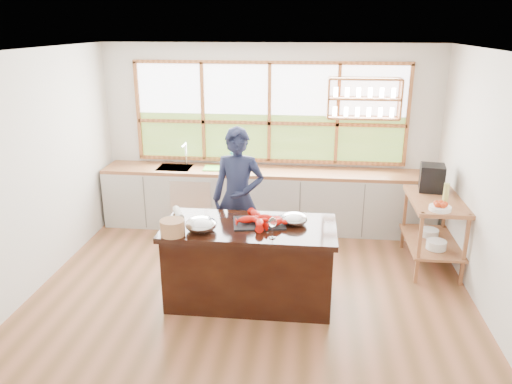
# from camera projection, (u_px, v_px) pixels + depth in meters

# --- Properties ---
(ground_plane) EXTENTS (5.00, 5.00, 0.00)m
(ground_plane) POSITION_uv_depth(u_px,v_px,m) (252.00, 290.00, 5.82)
(ground_plane) COLOR #985A3C
(room_shell) EXTENTS (5.02, 4.52, 2.71)m
(room_shell) POSITION_uv_depth(u_px,v_px,m) (259.00, 134.00, 5.74)
(room_shell) COLOR silver
(room_shell) RESTS_ON ground_plane
(back_counter) EXTENTS (4.90, 0.63, 0.90)m
(back_counter) POSITION_uv_depth(u_px,v_px,m) (266.00, 199.00, 7.50)
(back_counter) COLOR #B3B2A9
(back_counter) RESTS_ON ground_plane
(right_shelf_unit) EXTENTS (0.62, 1.10, 0.90)m
(right_shelf_unit) POSITION_uv_depth(u_px,v_px,m) (434.00, 222.00, 6.24)
(right_shelf_unit) COLOR #966338
(right_shelf_unit) RESTS_ON ground_plane
(island) EXTENTS (1.85, 0.90, 0.90)m
(island) POSITION_uv_depth(u_px,v_px,m) (250.00, 263.00, 5.49)
(island) COLOR black
(island) RESTS_ON ground_plane
(cook) EXTENTS (0.68, 0.48, 1.79)m
(cook) POSITION_uv_depth(u_px,v_px,m) (238.00, 199.00, 6.19)
(cook) COLOR #181D36
(cook) RESTS_ON ground_plane
(potted_plant) EXTENTS (0.16, 0.13, 0.27)m
(potted_plant) POSITION_uv_depth(u_px,v_px,m) (234.00, 159.00, 7.43)
(potted_plant) COLOR slate
(potted_plant) RESTS_ON back_counter
(cutting_board) EXTENTS (0.41, 0.32, 0.01)m
(cutting_board) POSITION_uv_depth(u_px,v_px,m) (217.00, 168.00, 7.44)
(cutting_board) COLOR #62C03A
(cutting_board) RESTS_ON back_counter
(espresso_machine) EXTENTS (0.34, 0.36, 0.34)m
(espresso_machine) POSITION_uv_depth(u_px,v_px,m) (432.00, 178.00, 6.41)
(espresso_machine) COLOR black
(espresso_machine) RESTS_ON right_shelf_unit
(wine_bottle) EXTENTS (0.07, 0.07, 0.27)m
(wine_bottle) POSITION_uv_depth(u_px,v_px,m) (446.00, 194.00, 5.91)
(wine_bottle) COLOR tan
(wine_bottle) RESTS_ON right_shelf_unit
(fruit_bowl) EXTENTS (0.25, 0.25, 0.11)m
(fruit_bowl) POSITION_uv_depth(u_px,v_px,m) (440.00, 207.00, 5.77)
(fruit_bowl) COLOR white
(fruit_bowl) RESTS_ON right_shelf_unit
(slate_board) EXTENTS (0.61, 0.49, 0.02)m
(slate_board) POSITION_uv_depth(u_px,v_px,m) (259.00, 223.00, 5.39)
(slate_board) COLOR black
(slate_board) RESTS_ON island
(lobster_pile) EXTENTS (0.52, 0.48, 0.08)m
(lobster_pile) POSITION_uv_depth(u_px,v_px,m) (261.00, 220.00, 5.35)
(lobster_pile) COLOR red
(lobster_pile) RESTS_ON slate_board
(mixing_bowl_left) EXTENTS (0.33, 0.33, 0.16)m
(mixing_bowl_left) POSITION_uv_depth(u_px,v_px,m) (201.00, 224.00, 5.19)
(mixing_bowl_left) COLOR silver
(mixing_bowl_left) RESTS_ON island
(mixing_bowl_right) EXTENTS (0.28, 0.28, 0.14)m
(mixing_bowl_right) POSITION_uv_depth(u_px,v_px,m) (294.00, 219.00, 5.37)
(mixing_bowl_right) COLOR silver
(mixing_bowl_right) RESTS_ON island
(wine_glass) EXTENTS (0.08, 0.08, 0.22)m
(wine_glass) POSITION_uv_depth(u_px,v_px,m) (273.00, 223.00, 4.98)
(wine_glass) COLOR white
(wine_glass) RESTS_ON island
(wicker_basket) EXTENTS (0.25, 0.25, 0.16)m
(wicker_basket) POSITION_uv_depth(u_px,v_px,m) (172.00, 228.00, 5.08)
(wicker_basket) COLOR #AB7347
(wicker_basket) RESTS_ON island
(parchment_roll) EXTENTS (0.20, 0.30, 0.08)m
(parchment_roll) POSITION_uv_depth(u_px,v_px,m) (178.00, 213.00, 5.58)
(parchment_roll) COLOR silver
(parchment_roll) RESTS_ON island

